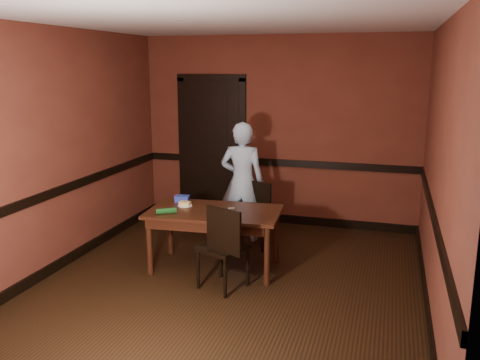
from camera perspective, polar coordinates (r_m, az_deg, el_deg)
The scene contains 22 objects.
floor at distance 5.58m, azimuth -1.05°, elevation -11.36°, with size 4.00×4.50×0.01m, color black.
ceiling at distance 5.11m, azimuth -1.18°, elevation 17.49°, with size 4.00×4.50×0.01m, color silver.
wall_back at distance 7.32m, azimuth 4.29°, elevation 5.45°, with size 4.00×0.02×2.70m, color maroon.
wall_front at distance 3.17m, azimuth -13.68°, elevation -4.69°, with size 4.00×0.02×2.70m, color maroon.
wall_left at distance 6.08m, azimuth -19.39°, elevation 3.26°, with size 0.02×4.50×2.70m, color maroon.
wall_right at distance 4.95m, azimuth 21.50°, elevation 1.05°, with size 0.02×4.50×2.70m, color maroon.
dado_back at distance 7.38m, azimuth 4.21°, elevation 1.97°, with size 4.00×0.03×0.10m, color black.
dado_left at distance 6.16m, azimuth -18.97°, elevation -0.88°, with size 0.03×4.50×0.10m, color black.
dado_right at distance 5.06m, azimuth 20.92°, elevation -3.93°, with size 0.03×4.50×0.10m, color black.
baseboard_back at distance 7.58m, azimuth 4.11°, elevation -4.28°, with size 4.00×0.03×0.12m, color black.
baseboard_left at distance 6.40m, azimuth -18.42°, elevation -8.21°, with size 0.03×4.50×0.12m, color black.
baseboard_right at distance 5.35m, azimuth 20.19°, elevation -12.59°, with size 0.03×4.50×0.12m, color black.
door at distance 7.60m, azimuth -3.19°, elevation 3.77°, with size 1.05×0.07×2.20m.
dining_table at distance 5.82m, azimuth -2.85°, elevation -6.67°, with size 1.47×0.83×0.69m, color #32170C.
chair_far at distance 6.48m, azimuth 2.12°, elevation -4.04°, with size 0.38×0.38×0.81m, color black, non-canonical shape.
chair_near at distance 5.29m, azimuth -1.95°, elevation -7.41°, with size 0.43×0.43×0.91m, color black, non-canonical shape.
person at distance 6.64m, azimuth 0.25°, elevation -0.21°, with size 0.57×0.38×1.58m, color #AACFE7.
sandwich_plate at distance 5.59m, azimuth -2.54°, elevation -3.57°, with size 0.24×0.24×0.06m.
sauce_jar at distance 5.48m, azimuth -0.97°, elevation -3.61°, with size 0.07×0.07×0.09m.
cheese_saucer at distance 5.91m, azimuth -6.20°, elevation -2.71°, with size 0.17×0.17×0.05m.
food_tub at distance 6.09m, azimuth -6.52°, elevation -2.08°, with size 0.19×0.15×0.07m.
wrapped_veg at distance 5.62m, azimuth -8.30°, elevation -3.47°, with size 0.06×0.06×0.23m, color #174D1B.
Camera 1 is at (1.56, -4.85, 2.28)m, focal length 38.00 mm.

